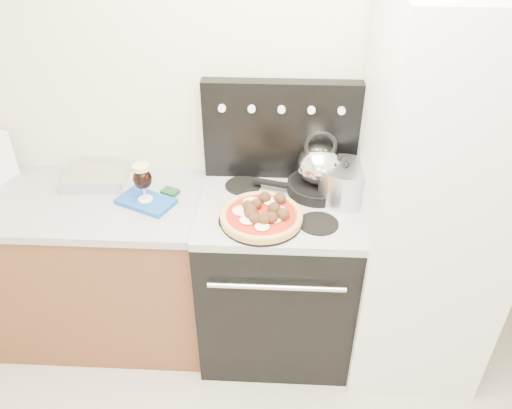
# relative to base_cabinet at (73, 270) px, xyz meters

# --- Properties ---
(room_shell) EXTENTS (3.52, 3.01, 2.52)m
(room_shell) POSITION_rel_base_cabinet_xyz_m (1.02, -0.91, 0.82)
(room_shell) COLOR #B6AC9E
(room_shell) RESTS_ON ground
(base_cabinet) EXTENTS (1.45, 0.60, 0.86)m
(base_cabinet) POSITION_rel_base_cabinet_xyz_m (0.00, 0.00, 0.00)
(base_cabinet) COLOR brown
(base_cabinet) RESTS_ON ground
(countertop) EXTENTS (1.48, 0.63, 0.04)m
(countertop) POSITION_rel_base_cabinet_xyz_m (0.00, 0.00, 0.45)
(countertop) COLOR #A5A5AA
(countertop) RESTS_ON base_cabinet
(stove_body) EXTENTS (0.76, 0.65, 0.88)m
(stove_body) POSITION_rel_base_cabinet_xyz_m (1.10, -0.02, 0.01)
(stove_body) COLOR black
(stove_body) RESTS_ON ground
(cooktop) EXTENTS (0.76, 0.65, 0.04)m
(cooktop) POSITION_rel_base_cabinet_xyz_m (1.10, -0.02, 0.47)
(cooktop) COLOR #ADADB2
(cooktop) RESTS_ON stove_body
(backguard) EXTENTS (0.76, 0.08, 0.50)m
(backguard) POSITION_rel_base_cabinet_xyz_m (1.10, 0.25, 0.74)
(backguard) COLOR black
(backguard) RESTS_ON cooktop
(fridge) EXTENTS (0.64, 0.68, 1.90)m
(fridge) POSITION_rel_base_cabinet_xyz_m (1.80, -0.05, 0.52)
(fridge) COLOR silver
(fridge) RESTS_ON ground
(foil_sheet) EXTENTS (0.32, 0.24, 0.06)m
(foil_sheet) POSITION_rel_base_cabinet_xyz_m (0.17, 0.15, 0.50)
(foil_sheet) COLOR white
(foil_sheet) RESTS_ON countertop
(oven_mitt) EXTENTS (0.31, 0.25, 0.02)m
(oven_mitt) POSITION_rel_base_cabinet_xyz_m (0.47, -0.02, 0.48)
(oven_mitt) COLOR #184DA6
(oven_mitt) RESTS_ON countertop
(beer_glass) EXTENTS (0.09, 0.09, 0.19)m
(beer_glass) POSITION_rel_base_cabinet_xyz_m (0.47, -0.02, 0.59)
(beer_glass) COLOR black
(beer_glass) RESTS_ON oven_mitt
(pizza_pan) EXTENTS (0.46, 0.46, 0.01)m
(pizza_pan) POSITION_rel_base_cabinet_xyz_m (1.03, -0.17, 0.50)
(pizza_pan) COLOR black
(pizza_pan) RESTS_ON cooktop
(pizza) EXTENTS (0.46, 0.46, 0.05)m
(pizza) POSITION_rel_base_cabinet_xyz_m (1.03, -0.17, 0.53)
(pizza) COLOR tan
(pizza) RESTS_ON pizza_pan
(skillet) EXTENTS (0.36, 0.36, 0.05)m
(skillet) POSITION_rel_base_cabinet_xyz_m (1.29, 0.09, 0.52)
(skillet) COLOR black
(skillet) RESTS_ON cooktop
(tea_kettle) EXTENTS (0.22, 0.22, 0.23)m
(tea_kettle) POSITION_rel_base_cabinet_xyz_m (1.29, 0.09, 0.66)
(tea_kettle) COLOR silver
(tea_kettle) RESTS_ON skillet
(stock_pot) EXTENTS (0.27, 0.27, 0.17)m
(stock_pot) POSITION_rel_base_cabinet_xyz_m (1.41, 0.03, 0.58)
(stock_pot) COLOR silver
(stock_pot) RESTS_ON cooktop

